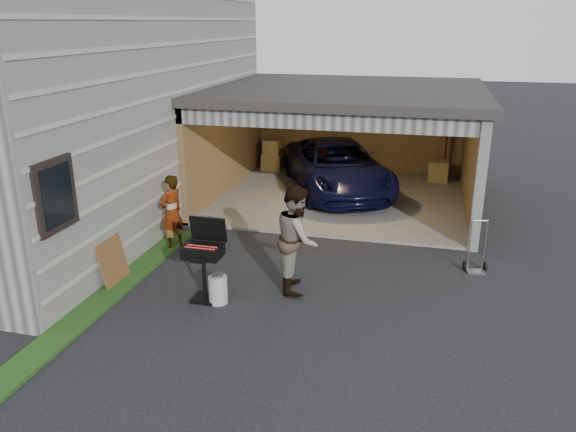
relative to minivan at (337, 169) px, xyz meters
name	(u,v)px	position (x,y,z in m)	size (l,w,h in m)	color
ground	(235,309)	(-0.53, -6.90, -0.67)	(80.00, 80.00, 0.00)	black
house	(47,97)	(-6.53, -2.90, 2.08)	(7.00, 11.00, 5.50)	#474744
groundcover_strip	(77,321)	(-2.78, -7.90, -0.64)	(0.50, 8.00, 0.06)	#193814
garage	(347,126)	(0.23, -0.11, 1.19)	(6.80, 6.30, 2.90)	#605E59
minivan	(337,169)	(0.00, 0.00, 0.00)	(2.24, 4.86, 1.35)	black
woman	(172,212)	(-2.63, -4.70, 0.10)	(0.57, 0.37, 1.55)	#A5B1CF
man	(297,239)	(0.27, -5.89, 0.26)	(0.91, 0.71, 1.87)	#3D2218
bbq_grill	(204,254)	(-1.13, -6.66, 0.15)	(0.63, 0.55, 1.39)	black
propane_tank	(218,290)	(-0.87, -6.74, -0.44)	(0.31, 0.31, 0.47)	beige
plywood_panel	(113,262)	(-2.93, -6.51, -0.26)	(0.04, 0.75, 0.84)	brown
hand_truck	(476,262)	(3.36, -4.40, -0.48)	(0.44, 0.37, 1.02)	gray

